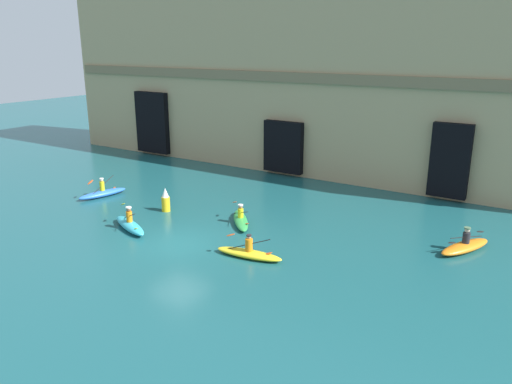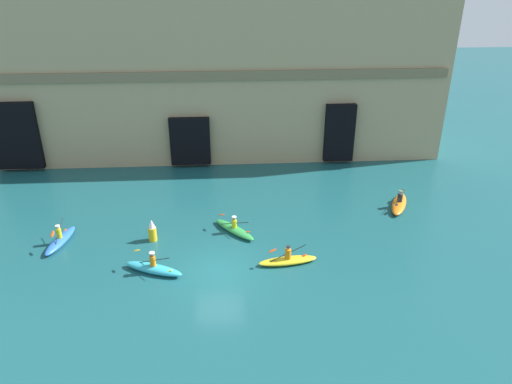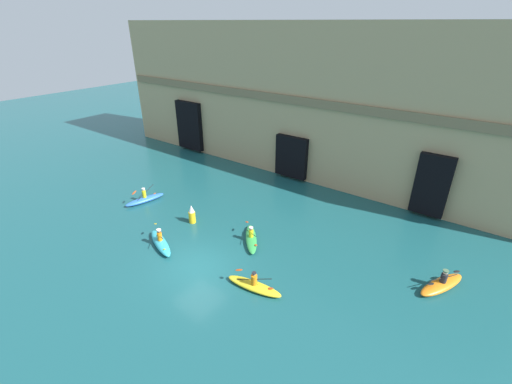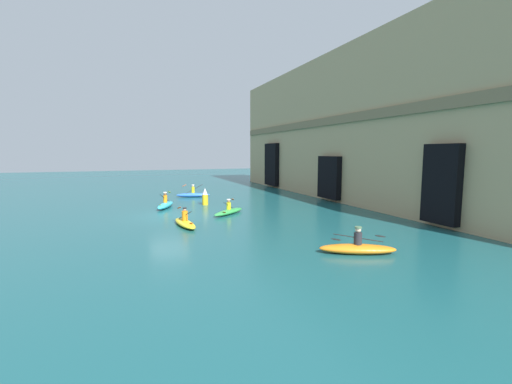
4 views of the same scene
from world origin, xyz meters
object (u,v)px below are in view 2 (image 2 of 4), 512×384
kayak_cyan (154,268)px  kayak_orange (399,203)px  kayak_yellow (288,260)px  kayak_blue (60,240)px  marker_buoy (152,231)px  kayak_green (234,229)px

kayak_cyan → kayak_orange: (14.82, 6.22, -0.01)m
kayak_yellow → kayak_orange: kayak_orange is taller
kayak_orange → kayak_blue: bearing=123.4°
kayak_orange → marker_buoy: size_ratio=2.37×
kayak_orange → kayak_yellow: bearing=151.4°
kayak_cyan → kayak_orange: size_ratio=1.00×
kayak_cyan → kayak_green: bearing=-115.7°
kayak_cyan → marker_buoy: (-0.42, 3.13, 0.37)m
kayak_cyan → marker_buoy: bearing=-59.6°
kayak_green → kayak_cyan: size_ratio=0.90×
kayak_green → kayak_blue: 9.80m
kayak_orange → marker_buoy: (-15.24, -3.09, 0.39)m
kayak_green → kayak_orange: (10.60, 2.48, 0.03)m
kayak_yellow → kayak_blue: 12.81m
kayak_yellow → kayak_cyan: (-6.95, -0.36, 0.04)m
kayak_green → kayak_orange: size_ratio=0.90×
marker_buoy → kayak_yellow: bearing=-20.6°
kayak_orange → kayak_cyan: bearing=137.5°
kayak_blue → marker_buoy: (5.14, 0.03, 0.39)m
kayak_orange → kayak_green: bearing=127.9°
kayak_green → kayak_blue: (-9.78, -0.64, 0.03)m
kayak_yellow → kayak_green: bearing=121.7°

